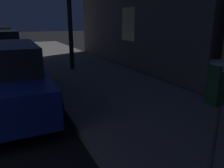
{
  "coord_description": "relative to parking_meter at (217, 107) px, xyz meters",
  "views": [
    {
      "loc": [
        3.06,
        -1.94,
        1.89
      ],
      "look_at": [
        4.18,
        0.4,
        1.15
      ],
      "focal_mm": 35.45,
      "sensor_mm": 36.0,
      "label": 1
    }
  ],
  "objects": [
    {
      "name": "parking_meter",
      "position": [
        0.0,
        0.0,
        0.0
      ],
      "size": [
        0.19,
        0.19,
        1.46
      ],
      "color": "#59595B",
      "rests_on": "sidewalk"
    },
    {
      "name": "sidewalk",
      "position": [
        1.12,
        0.86,
        -1.17
      ],
      "size": [
        3.2,
        36.0,
        0.15
      ],
      "primitive_type": "cube",
      "color": "slate",
      "rests_on": "ground"
    },
    {
      "name": "car_white",
      "position": [
        -1.63,
        10.87,
        -0.53
      ],
      "size": [
        2.17,
        4.06,
        1.43
      ],
      "color": "silver",
      "rests_on": "ground"
    },
    {
      "name": "car_yellow_cab",
      "position": [
        -1.63,
        17.78,
        -0.55
      ],
      "size": [
        2.23,
        4.15,
        1.43
      ],
      "color": "gold",
      "rests_on": "ground"
    }
  ]
}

